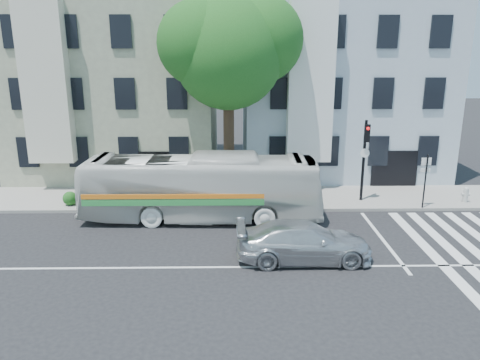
{
  "coord_description": "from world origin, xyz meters",
  "views": [
    {
      "loc": [
        0.19,
        -15.67,
        7.75
      ],
      "look_at": [
        0.5,
        3.32,
        2.4
      ],
      "focal_mm": 35.0,
      "sensor_mm": 36.0,
      "label": 1
    }
  ],
  "objects_px": {
    "traffic_signal": "(365,151)",
    "sedan": "(304,242)",
    "bus": "(201,187)",
    "fire_hydrant": "(466,194)"
  },
  "relations": [
    {
      "from": "traffic_signal",
      "to": "sedan",
      "type": "bearing_deg",
      "value": -110.25
    },
    {
      "from": "sedan",
      "to": "traffic_signal",
      "type": "relative_size",
      "value": 1.18
    },
    {
      "from": "bus",
      "to": "fire_hydrant",
      "type": "relative_size",
      "value": 13.66
    },
    {
      "from": "sedan",
      "to": "traffic_signal",
      "type": "distance_m",
      "value": 8.05
    },
    {
      "from": "traffic_signal",
      "to": "fire_hydrant",
      "type": "xyz_separation_m",
      "value": [
        5.25,
        -0.34,
        -2.23
      ]
    },
    {
      "from": "bus",
      "to": "fire_hydrant",
      "type": "distance_m",
      "value": 13.55
    },
    {
      "from": "traffic_signal",
      "to": "fire_hydrant",
      "type": "height_order",
      "value": "traffic_signal"
    },
    {
      "from": "sedan",
      "to": "fire_hydrant",
      "type": "xyz_separation_m",
      "value": [
        9.25,
        6.34,
        -0.18
      ]
    },
    {
      "from": "bus",
      "to": "traffic_signal",
      "type": "relative_size",
      "value": 2.56
    },
    {
      "from": "sedan",
      "to": "traffic_signal",
      "type": "xyz_separation_m",
      "value": [
        4.0,
        6.68,
        2.05
      ]
    }
  ]
}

